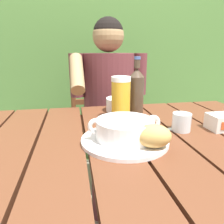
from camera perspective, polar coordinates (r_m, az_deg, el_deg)
dining_table at (r=0.76m, az=-1.00°, el=-13.34°), size 1.38×0.81×0.76m
hedge_backdrop at (r=2.23m, az=-10.37°, el=14.08°), size 3.04×0.88×2.08m
chair_near_diner at (r=1.61m, az=-1.82°, el=-3.62°), size 0.49×0.43×1.01m
person_eating at (r=1.35m, az=-0.76°, el=2.75°), size 0.48×0.47×1.23m
serving_plate at (r=0.68m, az=3.42°, el=-7.44°), size 0.27×0.27×0.01m
soup_bowl at (r=0.66m, az=3.47°, el=-4.43°), size 0.23×0.18×0.07m
bread_roll at (r=0.62m, az=10.94°, el=-6.28°), size 0.12×0.10×0.07m
beer_glass at (r=0.87m, az=2.39°, el=3.71°), size 0.08×0.08×0.18m
beer_bottle at (r=0.94m, az=6.54°, el=5.61°), size 0.07×0.07×0.25m
water_glass_small at (r=0.80m, az=18.12°, el=-2.58°), size 0.07×0.07×0.06m
butter_tub at (r=0.87m, az=27.63°, el=-2.36°), size 0.10×0.08×0.06m
table_knife at (r=0.77m, az=12.12°, el=-4.93°), size 0.17×0.04×0.01m
diner_bowl at (r=1.01m, az=2.66°, el=2.04°), size 0.15×0.15×0.06m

